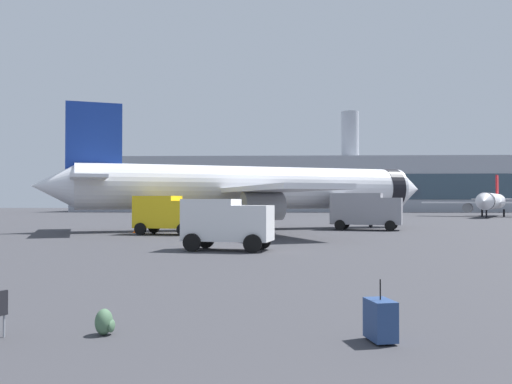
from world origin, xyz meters
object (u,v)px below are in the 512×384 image
cargo_van (227,222)px  safety_cone_near (148,224)px  safety_cone_mid (136,228)px  airplane_at_gate (250,188)px  service_truck (167,213)px  traveller_backpack (105,322)px  safety_cone_outer (249,221)px  rolling_suitcase (380,320)px  safety_cone_far (263,221)px  airplane_taxiing (492,201)px  fuel_truck (365,210)px

cargo_van → safety_cone_near: cargo_van is taller
cargo_van → safety_cone_mid: cargo_van is taller
airplane_at_gate → safety_cone_mid: bearing=-147.7°
service_truck → safety_cone_near: 10.97m
safety_cone_near → traveller_backpack: 40.99m
airplane_at_gate → safety_cone_outer: size_ratio=56.40×
cargo_van → rolling_suitcase: bearing=-76.1°
service_truck → cargo_van: (5.67, -12.82, -0.16)m
service_truck → safety_cone_far: size_ratio=6.18×
airplane_at_gate → cargo_van: size_ratio=7.33×
safety_cone_far → rolling_suitcase: size_ratio=0.76×
safety_cone_far → rolling_suitcase: bearing=-86.1°
safety_cone_near → safety_cone_far: safety_cone_far is taller
cargo_van → traveller_backpack: (-0.71, -17.03, -1.22)m
safety_cone_mid → safety_cone_near: bearing=97.4°
airplane_at_gate → service_truck: bearing=-128.3°
safety_cone_near → rolling_suitcase: size_ratio=0.69×
airplane_taxiing → cargo_van: airplane_taxiing is taller
fuel_truck → traveller_backpack: fuel_truck is taller
safety_cone_outer → cargo_van: bearing=-89.2°
safety_cone_outer → safety_cone_near: bearing=-136.5°
fuel_truck → safety_cone_far: size_ratio=7.71×
cargo_van → safety_cone_far: (1.17, 28.18, -1.04)m
airplane_taxiing → safety_cone_outer: 47.55m
safety_cone_near → safety_cone_far: 11.96m
cargo_van → safety_cone_outer: (-0.45, 31.67, -1.15)m
service_truck → safety_cone_outer: 19.60m
fuel_truck → rolling_suitcase: fuel_truck is taller
fuel_truck → traveller_backpack: (-11.02, -36.70, -1.54)m
safety_cone_far → cargo_van: bearing=-92.4°
cargo_van → safety_cone_far: bearing=87.6°
safety_cone_far → rolling_suitcase: rolling_suitcase is taller
safety_cone_near → rolling_suitcase: rolling_suitcase is taller
safety_cone_mid → safety_cone_far: size_ratio=0.88×
airplane_taxiing → safety_cone_far: airplane_taxiing is taller
safety_cone_far → traveller_backpack: 45.25m
service_truck → safety_cone_outer: bearing=74.5°
airplane_taxiing → safety_cone_near: (-47.11, -37.23, -2.12)m
safety_cone_mid → traveller_backpack: size_ratio=1.54×
service_truck → traveller_backpack: 30.29m
fuel_truck → safety_cone_mid: size_ratio=8.73×
airplane_at_gate → traveller_backpack: (-0.93, -37.29, -3.42)m
service_truck → cargo_van: service_truck is taller
safety_cone_outer → airplane_at_gate: bearing=-86.7°
airplane_at_gate → safety_cone_near: 10.70m
airplane_at_gate → rolling_suitcase: airplane_at_gate is taller
safety_cone_far → safety_cone_outer: 3.84m
safety_cone_mid → traveller_backpack: safety_cone_mid is taller
cargo_van → traveller_backpack: bearing=-92.4°
safety_cone_mid → safety_cone_outer: 18.76m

